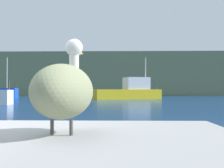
# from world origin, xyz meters

# --- Properties ---
(hillside_backdrop) EXTENTS (140.00, 16.79, 7.92)m
(hillside_backdrop) POSITION_xyz_m (0.00, 65.80, 3.96)
(hillside_backdrop) COLOR #6B7A51
(hillside_backdrop) RESTS_ON ground
(pelican) EXTENTS (0.57, 1.26, 0.85)m
(pelican) POSITION_xyz_m (1.25, -0.78, 1.07)
(pelican) COLOR gray
(pelican) RESTS_ON pier_dock
(fishing_boat_yellow) EXTENTS (7.73, 4.54, 4.67)m
(fishing_boat_yellow) POSITION_xyz_m (2.55, 34.43, 0.89)
(fishing_boat_yellow) COLOR yellow
(fishing_boat_yellow) RESTS_ON ground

